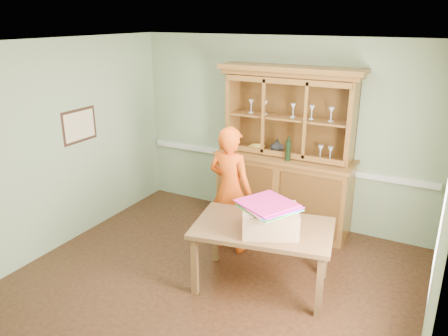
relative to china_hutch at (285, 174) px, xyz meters
The scene contains 14 objects.
floor 1.93m from the china_hutch, 96.32° to the right, with size 4.50×4.50×0.00m, color #492B17.
ceiling 2.57m from the china_hutch, 96.32° to the right, with size 4.50×4.50×0.00m, color white.
wall_back 0.63m from the china_hutch, 126.05° to the left, with size 4.50×4.50×0.00m, color gray.
wall_left 3.04m from the china_hutch, 144.59° to the right, with size 4.00×4.00×0.00m, color gray.
wall_right 2.75m from the china_hutch, 40.15° to the right, with size 4.00×4.00×0.00m, color gray.
wall_front 3.78m from the china_hutch, 92.94° to the right, with size 4.50×4.50×0.00m, color gray.
chair_rail 0.32m from the china_hutch, 128.80° to the left, with size 4.41×0.05×0.08m, color silver.
framed_map 2.91m from the china_hutch, 149.33° to the right, with size 0.03×0.60×0.46m.
window_panel 2.96m from the china_hutch, 44.99° to the right, with size 0.03×0.96×1.36m.
china_hutch is the anchor object (origin of this frame).
dining_table 1.60m from the china_hutch, 77.89° to the right, with size 1.66×1.18×0.76m.
cardboard_box 1.70m from the china_hutch, 74.84° to the right, with size 0.58×0.47×0.27m, color tan.
kite_stack 1.69m from the china_hutch, 75.64° to the right, with size 0.72×0.72×0.04m.
person 1.02m from the china_hutch, 112.32° to the right, with size 0.61×0.40×1.67m, color #E34D0E.
Camera 1 is at (2.18, -3.84, 2.95)m, focal length 35.00 mm.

